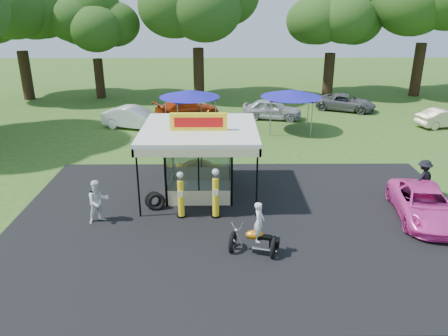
{
  "coord_description": "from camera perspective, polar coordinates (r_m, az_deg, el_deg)",
  "views": [
    {
      "loc": [
        -1.01,
        -14.8,
        8.93
      ],
      "look_at": [
        -0.85,
        4.0,
        1.71
      ],
      "focal_mm": 35.0,
      "sensor_mm": 36.0,
      "label": 1
    }
  ],
  "objects": [
    {
      "name": "ground",
      "position": [
        17.32,
        2.97,
        -10.06
      ],
      "size": [
        120.0,
        120.0,
        0.0
      ],
      "primitive_type": "plane",
      "color": "#315119",
      "rests_on": "ground"
    },
    {
      "name": "bg_car_e",
      "position": [
        36.91,
        26.78,
        5.85
      ],
      "size": [
        4.39,
        2.45,
        1.37
      ],
      "primitive_type": "imported",
      "rotation": [
        0.0,
        0.0,
        1.83
      ],
      "color": "beige",
      "rests_on": "ground"
    },
    {
      "name": "bg_car_b",
      "position": [
        35.49,
        -4.8,
        7.66
      ],
      "size": [
        5.7,
        4.51,
        1.55
      ],
      "primitive_type": "imported",
      "rotation": [
        0.0,
        0.0,
        2.09
      ],
      "color": "#B2360D",
      "rests_on": "ground"
    },
    {
      "name": "spare_tires",
      "position": [
        20.14,
        -9.01,
        -4.28
      ],
      "size": [
        1.03,
        0.7,
        0.85
      ],
      "rotation": [
        0.0,
        0.0,
        0.14
      ],
      "color": "black",
      "rests_on": "ground"
    },
    {
      "name": "spectator_west",
      "position": [
        19.32,
        -16.12,
        -4.24
      ],
      "size": [
        1.18,
        1.13,
        1.92
      ],
      "primitive_type": "imported",
      "rotation": [
        0.0,
        0.0,
        0.61
      ],
      "color": "white",
      "rests_on": "ground"
    },
    {
      "name": "tent_west",
      "position": [
        31.56,
        -4.53,
        9.63
      ],
      "size": [
        4.32,
        4.32,
        3.02
      ],
      "rotation": [
        0.0,
        0.0,
        0.42
      ],
      "color": "gray",
      "rests_on": "ground"
    },
    {
      "name": "gas_pump_left",
      "position": [
        19.0,
        -5.66,
        -3.63
      ],
      "size": [
        0.4,
        0.4,
        2.17
      ],
      "color": "black",
      "rests_on": "ground"
    },
    {
      "name": "pink_sedan",
      "position": [
        20.85,
        24.68,
        -4.34
      ],
      "size": [
        2.9,
        5.17,
        1.37
      ],
      "primitive_type": "imported",
      "rotation": [
        0.0,
        0.0,
        -0.13
      ],
      "color": "#FE45BA",
      "rests_on": "ground"
    },
    {
      "name": "motorcycle",
      "position": [
        16.4,
        4.3,
        -8.52
      ],
      "size": [
        1.95,
        1.28,
        2.21
      ],
      "rotation": [
        0.0,
        0.0,
        -0.26
      ],
      "color": "black",
      "rests_on": "ground"
    },
    {
      "name": "spectator_east_a",
      "position": [
        23.13,
        24.58,
        -1.22
      ],
      "size": [
        1.39,
        1.19,
        1.86
      ],
      "primitive_type": "imported",
      "rotation": [
        0.0,
        0.0,
        3.65
      ],
      "color": "black",
      "rests_on": "ground"
    },
    {
      "name": "bg_car_a",
      "position": [
        33.3,
        -11.6,
        6.45
      ],
      "size": [
        5.12,
        3.19,
        1.59
      ],
      "primitive_type": "imported",
      "rotation": [
        0.0,
        0.0,
        1.23
      ],
      "color": "white",
      "rests_on": "ground"
    },
    {
      "name": "bg_car_d",
      "position": [
        39.58,
        15.58,
        8.25
      ],
      "size": [
        5.54,
        4.17,
        1.4
      ],
      "primitive_type": "imported",
      "rotation": [
        0.0,
        0.0,
        1.15
      ],
      "color": "#59585B",
      "rests_on": "ground"
    },
    {
      "name": "oak_far_a",
      "position": [
        45.96,
        -25.56,
        18.06
      ],
      "size": [
        10.73,
        10.73,
        12.72
      ],
      "color": "black",
      "rests_on": "ground"
    },
    {
      "name": "gas_pump_right",
      "position": [
        18.89,
        -1.09,
        -3.46
      ],
      "size": [
        0.43,
        0.43,
        2.3
      ],
      "color": "black",
      "rests_on": "ground"
    },
    {
      "name": "gas_station_kiosk",
      "position": [
        21.07,
        -3.16,
        1.15
      ],
      "size": [
        5.4,
        5.4,
        4.18
      ],
      "color": "white",
      "rests_on": "ground"
    },
    {
      "name": "tent_east",
      "position": [
        31.81,
        8.78,
        9.58
      ],
      "size": [
        4.35,
        4.35,
        3.04
      ],
      "rotation": [
        0.0,
        0.0,
        -0.11
      ],
      "color": "gray",
      "rests_on": "ground"
    },
    {
      "name": "oak_far_d",
      "position": [
        45.25,
        14.08,
        18.36
      ],
      "size": [
        9.62,
        9.62,
        11.45
      ],
      "color": "black",
      "rests_on": "ground"
    },
    {
      "name": "kiosk_car",
      "position": [
        23.59,
        -2.86,
        -0.0
      ],
      "size": [
        2.82,
        1.13,
        0.96
      ],
      "primitive_type": "imported",
      "rotation": [
        0.0,
        0.0,
        1.57
      ],
      "color": "yellow",
      "rests_on": "ground"
    },
    {
      "name": "oak_far_b",
      "position": [
        44.4,
        -16.58,
        17.2
      ],
      "size": [
        8.68,
        8.68,
        10.35
      ],
      "color": "black",
      "rests_on": "ground"
    },
    {
      "name": "bg_car_c",
      "position": [
        35.5,
        6.29,
        7.65
      ],
      "size": [
        4.99,
        2.83,
        1.6
      ],
      "primitive_type": "imported",
      "rotation": [
        0.0,
        0.0,
        1.36
      ],
      "color": "#B9B7BC",
      "rests_on": "ground"
    },
    {
      "name": "oak_far_c",
      "position": [
        42.37,
        -3.5,
        20.51
      ],
      "size": [
        11.48,
        11.48,
        13.53
      ],
      "color": "black",
      "rests_on": "ground"
    },
    {
      "name": "asphalt_apron",
      "position": [
        19.05,
        2.62,
        -6.91
      ],
      "size": [
        20.0,
        14.0,
        0.04
      ],
      "primitive_type": "cube",
      "color": "black",
      "rests_on": "ground"
    }
  ]
}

